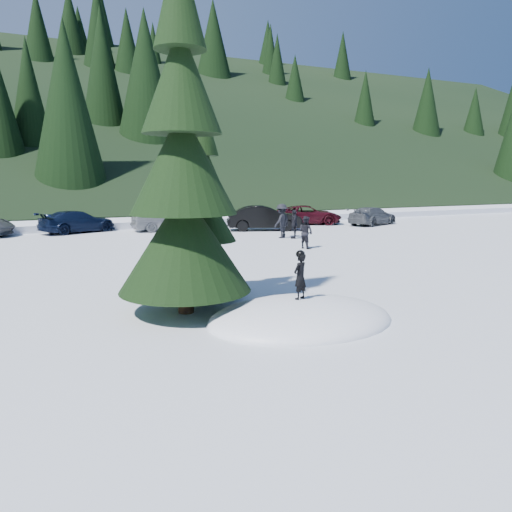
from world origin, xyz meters
name	(u,v)px	position (x,y,z in m)	size (l,w,h in m)	color
ground	(301,320)	(0.00, 0.00, 0.00)	(200.00, 200.00, 0.00)	white
snow_mound	(301,320)	(0.00, 0.00, 0.00)	(4.48, 3.52, 0.96)	white
forest_hillside	(66,96)	(0.00, 54.00, 12.50)	(200.00, 60.00, 25.00)	black
spruce_tall	(183,176)	(-2.20, 1.80, 3.32)	(3.20, 3.20, 8.60)	black
spruce_short	(204,221)	(-1.20, 3.20, 2.10)	(2.20, 2.20, 5.37)	black
child_skier	(300,276)	(0.04, 0.12, 1.02)	(0.39, 0.26, 1.08)	black
adult_0	(306,232)	(6.14, 10.03, 0.75)	(0.73, 0.57, 1.50)	black
adult_1	(294,224)	(7.51, 13.51, 0.77)	(0.91, 0.38, 1.54)	black
adult_2	(282,221)	(7.03, 14.02, 0.92)	(1.19, 0.68, 1.84)	black
car_3	(77,222)	(-2.69, 21.48, 0.65)	(1.82, 4.47, 1.30)	black
car_4	(167,219)	(2.41, 20.32, 0.73)	(1.73, 4.29, 1.46)	gray
car_5	(264,218)	(7.87, 17.84, 0.76)	(1.61, 4.62, 1.52)	black
car_6	(307,215)	(12.32, 20.08, 0.65)	(2.17, 4.70, 1.31)	#340911
car_7	(372,216)	(16.12, 17.80, 0.62)	(1.72, 4.24, 1.23)	#4A4E52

